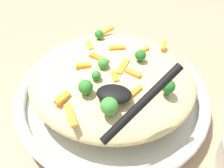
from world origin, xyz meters
name	(u,v)px	position (x,y,z in m)	size (l,w,h in m)	color
ground_plane	(112,108)	(0.00, 0.00, 0.00)	(2.40, 2.40, 0.00)	#9E7F60
serving_bowl	(112,99)	(0.00, 0.00, 0.03)	(0.38, 0.38, 0.05)	silver
pasta_mound	(112,80)	(0.00, 0.00, 0.08)	(0.31, 0.29, 0.07)	#D1BA7A
carrot_piece_0	(142,51)	(0.05, 0.06, 0.11)	(0.04, 0.01, 0.01)	orange
carrot_piece_1	(164,45)	(0.09, 0.08, 0.11)	(0.03, 0.01, 0.01)	orange
carrot_piece_2	(105,31)	(-0.03, 0.11, 0.11)	(0.04, 0.01, 0.01)	orange
carrot_piece_3	(123,66)	(0.02, 0.00, 0.11)	(0.04, 0.01, 0.01)	orange
carrot_piece_4	(62,98)	(-0.06, -0.09, 0.11)	(0.03, 0.01, 0.01)	orange
carrot_piece_5	(83,66)	(-0.05, -0.01, 0.11)	(0.03, 0.01, 0.01)	orange
carrot_piece_6	(133,73)	(0.04, -0.01, 0.11)	(0.03, 0.01, 0.01)	orange
carrot_piece_7	(71,115)	(-0.04, -0.12, 0.11)	(0.04, 0.01, 0.01)	orange
carrot_piece_8	(90,46)	(-0.05, 0.05, 0.11)	(0.03, 0.01, 0.01)	orange
carrot_piece_9	(115,99)	(0.02, -0.07, 0.11)	(0.03, 0.01, 0.01)	orange
carrot_piece_10	(99,58)	(-0.03, 0.01, 0.11)	(0.04, 0.01, 0.01)	orange
carrot_piece_11	(115,77)	(0.01, -0.03, 0.11)	(0.02, 0.01, 0.01)	orange
carrot_piece_12	(114,48)	(0.00, 0.05, 0.11)	(0.03, 0.01, 0.01)	orange
carrot_piece_13	(134,93)	(0.05, -0.06, 0.11)	(0.03, 0.01, 0.01)	orange
broccoli_floret_0	(99,34)	(-0.04, 0.09, 0.12)	(0.02, 0.02, 0.02)	#296820
broccoli_floret_1	(103,63)	(-0.01, -0.01, 0.12)	(0.02, 0.02, 0.02)	#377928
broccoli_floret_2	(96,76)	(-0.02, -0.04, 0.12)	(0.02, 0.02, 0.02)	#296820
broccoli_floret_3	(109,106)	(0.01, -0.10, 0.12)	(0.03, 0.03, 0.03)	#377928
broccoli_floret_4	(141,56)	(0.05, 0.02, 0.12)	(0.02, 0.02, 0.03)	#205B1C
broccoli_floret_5	(168,87)	(0.10, -0.04, 0.12)	(0.02, 0.02, 0.03)	#205B1C
broccoli_floret_6	(86,87)	(-0.03, -0.07, 0.12)	(0.02, 0.02, 0.03)	#296820
serving_spoon	(123,97)	(0.03, -0.09, 0.13)	(0.12, 0.12, 0.08)	black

